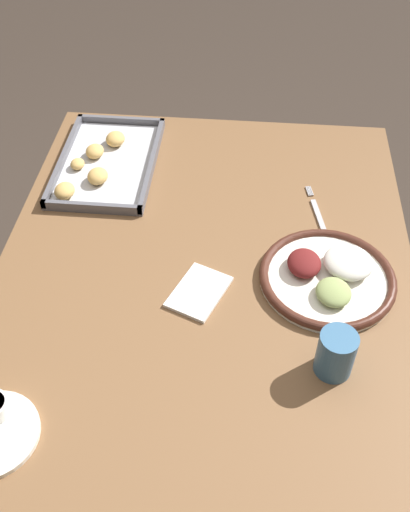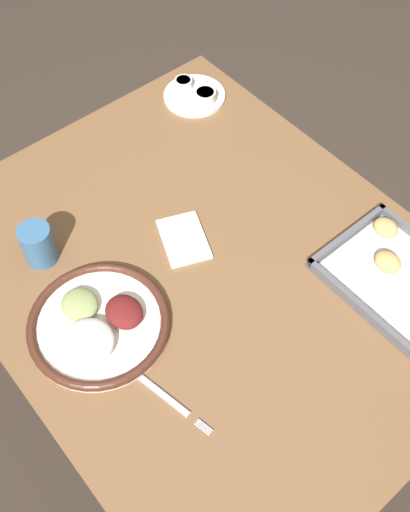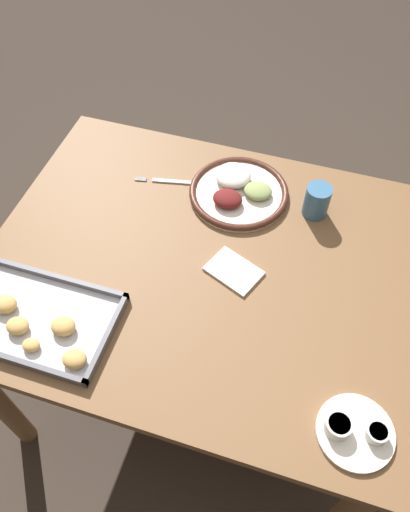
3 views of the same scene
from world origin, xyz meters
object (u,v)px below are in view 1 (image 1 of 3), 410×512
Objects in this scene: baking_tray at (104,163)px; napkin at (199,292)px; drinking_cup at (336,354)px; fork at (319,218)px; dinner_plate at (329,276)px.

baking_tray is 0.49m from napkin.
baking_tray is at bearing 44.03° from drinking_cup.
fork is 0.56× the size of baking_tray.
napkin is (-0.06, 0.27, -0.01)m from dinner_plate.
baking_tray is at bearing 62.80° from fork.
drinking_cup is at bearing 179.02° from dinner_plate.
dinner_plate is 1.35× the size of fork.
drinking_cup is at bearing 169.36° from fork.
napkin is (-0.40, -0.28, -0.01)m from baking_tray.
dinner_plate is 1.80× the size of napkin.
fork is (0.19, 0.01, -0.01)m from dinner_plate.
drinking_cup reaches higher than baking_tray.
baking_tray is 3.99× the size of drinking_cup.
baking_tray is 0.79m from drinking_cup.
dinner_plate is at bearing -77.18° from napkin.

